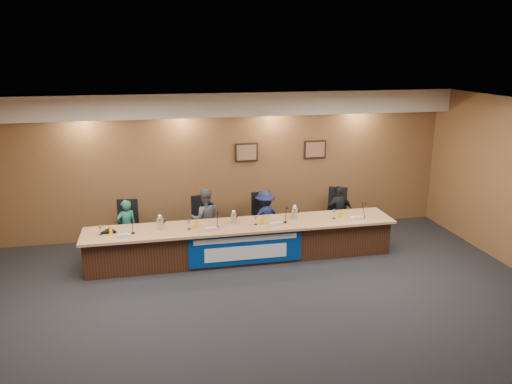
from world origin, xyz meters
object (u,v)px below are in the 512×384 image
Objects in this scene: dais_body at (242,242)px; carafe_right at (294,213)px; office_chair_b at (205,225)px; panelist_b at (205,218)px; carafe_left at (160,224)px; panelist_a at (127,227)px; carafe_mid at (234,218)px; panelist_c at (265,217)px; banner at (246,249)px; office_chair_d at (337,215)px; panelist_d at (338,212)px; office_chair_a at (127,230)px; office_chair_c at (264,220)px; speakerphone at (109,231)px.

carafe_right is (1.09, 0.04, 0.52)m from dais_body.
dais_body is 12.50× the size of office_chair_b.
panelist_b is at bearing 131.44° from dais_body.
carafe_left is (-0.94, -0.84, 0.39)m from office_chair_b.
carafe_mid is (2.09, -0.70, 0.28)m from panelist_a.
panelist_a reaches higher than carafe_right.
panelist_c is at bearing 48.92° from dais_body.
office_chair_b is at bearing 117.43° from banner.
office_chair_d is (1.67, 0.10, -0.11)m from panelist_c.
banner is at bearing -14.49° from carafe_left.
office_chair_a is (-4.56, 0.10, -0.11)m from panelist_d.
panelist_b is 2.96m from panelist_d.
carafe_right is at bearing 22.67° from banner.
office_chair_d is at bearing -12.56° from office_chair_b.
panelist_b is 2.71× the size of office_chair_b.
banner is 9.74× the size of carafe_mid.
panelist_d is 5.26× the size of carafe_mid.
panelist_c is 2.36m from carafe_left.
panelist_b reaches higher than panelist_c.
dais_body is 1.02m from panelist_b.
office_chair_a and office_chair_b have the same top height.
carafe_mid reaches higher than dais_body.
office_chair_a is (0.00, 0.10, -0.10)m from panelist_a.
carafe_right is (0.45, -0.79, 0.39)m from office_chair_c.
dais_body is 0.54m from carafe_mid.
dais_body is 26.56× the size of carafe_mid.
office_chair_b is at bearing 127.85° from dais_body.
carafe_right is at bearing 158.25° from panelist_b.
banner is at bearing -124.07° from office_chair_c.
office_chair_b is at bearing 155.45° from carafe_right.
panelist_a is 2.89m from office_chair_c.
panelist_d is at bearing -14.50° from office_chair_b.
banner is at bearing -127.90° from office_chair_d.
panelist_c reaches higher than carafe_mid.
panelist_d is 1.43m from carafe_right.
carafe_right is (3.34, -0.69, 0.29)m from panelist_a.
office_chair_c is 2.41m from carafe_left.
panelist_a is at bearing 131.92° from carafe_left.
panelist_c reaches higher than office_chair_a.
panelist_c is 2.46× the size of office_chair_d.
panelist_a is at bearing 171.01° from office_chair_b.
office_chair_c is at bearing 14.43° from speakerphone.
dais_body is 2.73× the size of banner.
carafe_right is (1.74, -0.79, 0.39)m from office_chair_b.
office_chair_b is 2.12× the size of carafe_mid.
panelist_a is 2.41× the size of office_chair_c.
banner is at bearing -70.46° from carafe_mid.
panelist_c is 0.99× the size of panelist_d.
banner is 1.69× the size of panelist_b.
carafe_left is at bearing -0.20° from panelist_d.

